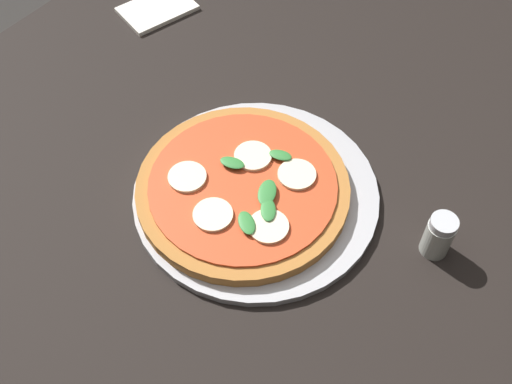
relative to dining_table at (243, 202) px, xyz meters
name	(u,v)px	position (x,y,z in m)	size (l,w,h in m)	color
ground_plane	(248,355)	(0.00, 0.00, -0.64)	(6.00, 6.00, 0.00)	#2D2B28
dining_table	(243,202)	(0.00, 0.00, 0.00)	(1.53, 1.08, 0.72)	black
serving_tray	(256,194)	(0.03, 0.04, 0.09)	(0.35, 0.35, 0.01)	#B2B2B7
pizza	(243,188)	(0.04, 0.03, 0.10)	(0.30, 0.30, 0.03)	#B27033
napkin	(157,9)	(-0.20, -0.36, 0.09)	(0.13, 0.09, 0.01)	white
pepper_shaker	(439,236)	(-0.05, 0.29, 0.11)	(0.04, 0.04, 0.07)	#B2B7AD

